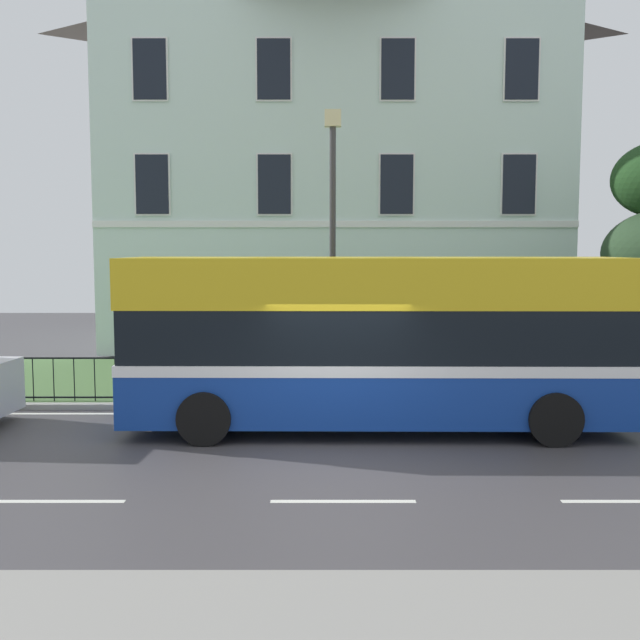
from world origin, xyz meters
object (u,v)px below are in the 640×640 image
georgian_townhouse (333,160)px  street_lamp_post (333,234)px  single_decker_bus (377,340)px  litter_bin (573,369)px

georgian_townhouse → street_lamp_post: size_ratio=2.38×
georgian_townhouse → single_decker_bus: (0.59, -13.74, -4.94)m
single_decker_bus → litter_bin: (4.75, 2.90, -1.03)m
street_lamp_post → litter_bin: bearing=2.3°
georgian_townhouse → litter_bin: bearing=-63.8°
single_decker_bus → litter_bin: size_ratio=8.13×
single_decker_bus → litter_bin: single_decker_bus is taller
georgian_townhouse → single_decker_bus: georgian_townhouse is taller
litter_bin → georgian_townhouse: bearing=116.2°
single_decker_bus → street_lamp_post: 3.47m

